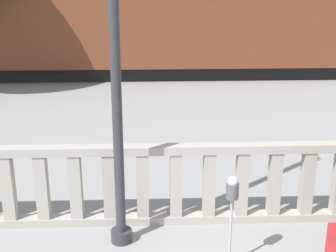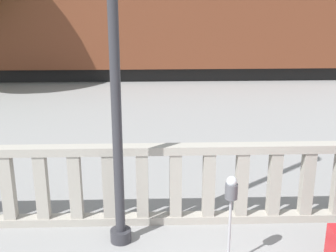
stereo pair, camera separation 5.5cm
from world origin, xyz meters
TOP-DOWN VIEW (x-y plane):
  - balustrade at (0.00, 2.94)m, footprint 17.71×0.24m
  - lamppost at (-1.47, 2.36)m, footprint 0.34×0.34m
  - parking_meter at (0.16, 1.65)m, footprint 0.18×0.18m
  - train_near at (-5.55, 15.17)m, footprint 25.57×3.16m

SIDE VIEW (x-z plane):
  - balustrade at x=0.00m, z-range 0.00..1.43m
  - parking_meter at x=0.16m, z-range 0.44..1.89m
  - train_near at x=-5.55m, z-range -0.21..3.62m
  - lamppost at x=-1.47m, z-range 0.14..6.58m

